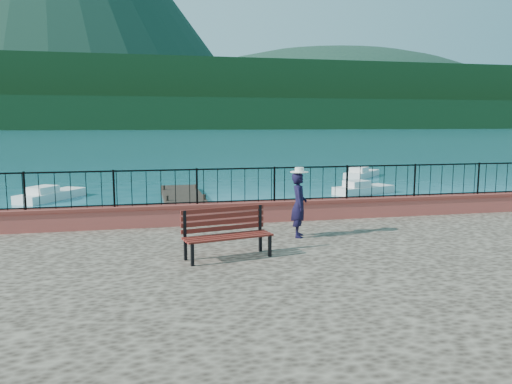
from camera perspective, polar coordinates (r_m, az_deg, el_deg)
name	(u,v)px	position (r m, az deg, el deg)	size (l,w,h in m)	color
ground	(330,306)	(11.36, 8.43, -12.77)	(2000.00, 2000.00, 0.00)	#19596B
parapet	(284,211)	(14.36, 3.26, -2.14)	(28.00, 0.46, 0.58)	#AA453D
railing	(285,184)	(14.25, 3.28, 0.89)	(27.00, 0.05, 0.95)	black
dock	(190,210)	(22.32, -7.60, -2.07)	(2.00, 16.00, 0.30)	#2D231C
far_forest	(150,114)	(309.96, -12.05, 8.69)	(900.00, 60.00, 18.00)	black
foothills	(148,97)	(370.36, -12.22, 10.55)	(900.00, 120.00, 44.00)	black
companion_hill	(334,126)	(612.31, 8.89, 7.47)	(448.00, 384.00, 180.00)	#142D23
park_bench	(227,243)	(10.44, -3.29, -5.89)	(1.94, 0.98, 1.03)	black
person	(299,205)	(12.27, 4.93, -1.47)	(0.58, 0.38, 1.60)	black
hat	(299,170)	(12.16, 4.98, 2.54)	(0.44, 0.44, 0.12)	white
boat_1	(357,210)	(21.06, 11.42, -2.06)	(3.28, 1.30, 0.80)	white
boat_2	(364,187)	(28.91, 12.20, 0.61)	(3.59, 1.30, 0.80)	silver
boat_3	(51,192)	(28.19, -22.38, 0.00)	(4.05, 1.30, 0.80)	white
boat_5	(362,172)	(37.81, 12.01, 2.30)	(4.12, 1.30, 0.80)	silver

